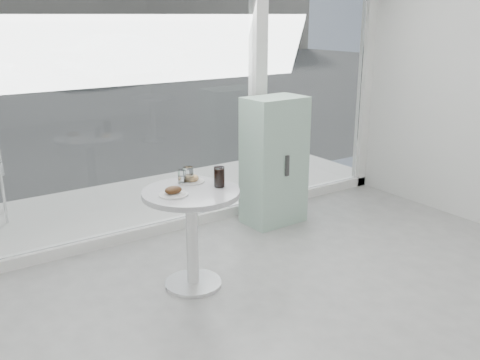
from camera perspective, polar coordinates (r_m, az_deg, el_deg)
storefront at (r=4.97m, az=-6.01°, el=13.81°), size 5.00×0.14×3.00m
main_table at (r=4.00m, az=-5.19°, el=-4.12°), size 0.72×0.72×0.77m
patio_deck at (r=5.99m, az=-9.79°, el=-2.29°), size 5.60×1.60×0.05m
mint_cabinet at (r=5.24m, az=3.65°, el=2.02°), size 0.59×0.42×1.26m
car_silver at (r=18.06m, az=-12.35°, el=12.74°), size 4.48×2.68×1.39m
plate_fritter at (r=3.83m, az=-7.09°, el=-1.25°), size 0.21×0.21×0.07m
plate_donut at (r=4.11m, az=-5.24°, el=0.04°), size 0.20×0.20×0.05m
water_tumbler_a at (r=4.08m, az=-6.16°, el=0.26°), size 0.07×0.07×0.11m
water_tumbler_b at (r=4.08m, az=-5.54°, el=0.41°), size 0.08×0.08×0.13m
cola_glass at (r=3.97m, az=-2.23°, el=0.30°), size 0.08×0.08×0.15m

